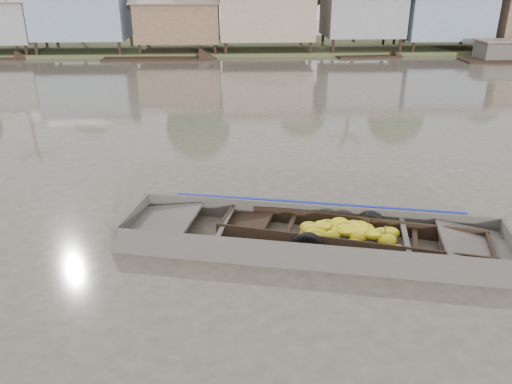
{
  "coord_description": "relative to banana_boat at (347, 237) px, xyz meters",
  "views": [
    {
      "loc": [
        -0.25,
        -8.46,
        5.07
      ],
      "look_at": [
        0.28,
        1.46,
        0.8
      ],
      "focal_mm": 35.0,
      "sensor_mm": 36.0,
      "label": 1
    }
  ],
  "objects": [
    {
      "name": "viewer_boat",
      "position": [
        -0.69,
        0.0,
        -0.08
      ],
      "size": [
        8.15,
        3.75,
        0.64
      ],
      "rotation": [
        0.0,
        0.0,
        -0.22
      ],
      "color": "#453F3A",
      "rests_on": "ground"
    },
    {
      "name": "banana_boat",
      "position": [
        0.0,
        0.0,
        0.0
      ],
      "size": [
        5.57,
        2.92,
        0.75
      ],
      "rotation": [
        0.0,
        0.0,
        -0.31
      ],
      "color": "black",
      "rests_on": "ground"
    },
    {
      "name": "distant_boats",
      "position": [
        11.86,
        23.67,
        0.05
      ],
      "size": [
        46.16,
        15.37,
        1.38
      ],
      "color": "black",
      "rests_on": "ground"
    },
    {
      "name": "ground",
      "position": [
        -2.1,
        -0.51,
        -0.15
      ],
      "size": [
        120.0,
        120.0,
        0.0
      ],
      "primitive_type": "plane",
      "color": "#484137",
      "rests_on": "ground"
    },
    {
      "name": "riverbank",
      "position": [
        0.93,
        31.35,
        2.92
      ],
      "size": [
        120.0,
        12.47,
        10.22
      ],
      "color": "#384723",
      "rests_on": "ground"
    }
  ]
}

